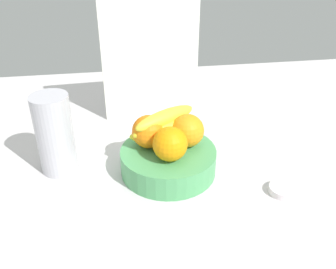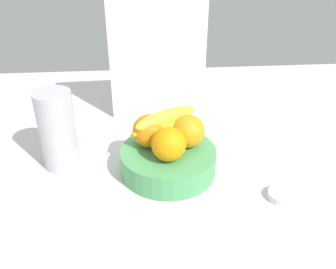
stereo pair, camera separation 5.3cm
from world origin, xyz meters
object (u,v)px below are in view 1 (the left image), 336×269
orange_front_right (188,131)px  thermos_tumbler (55,134)px  banana_bunch (166,128)px  orange_center (149,132)px  orange_front_left (170,144)px  cutting_board (150,59)px  fruit_bowl (168,160)px  jar_lid (283,190)px

orange_front_right → thermos_tumbler: (-30.68, 3.36, -0.18)cm
banana_bunch → thermos_tumbler: thermos_tumbler is taller
orange_center → thermos_tumbler: size_ratio=0.40×
banana_bunch → thermos_tumbler: size_ratio=0.91×
orange_front_left → cutting_board: cutting_board is taller
orange_center → cutting_board: cutting_board is taller
orange_front_right → fruit_bowl: bearing=-165.9°
jar_lid → fruit_bowl: bearing=152.5°
cutting_board → orange_front_right: bearing=-82.8°
thermos_tumbler → jar_lid: 53.47cm
fruit_bowl → banana_bunch: 7.77cm
fruit_bowl → banana_bunch: bearing=91.5°
orange_front_right → jar_lid: size_ratio=1.25×
fruit_bowl → jar_lid: (24.02, -12.52, -2.22)cm
fruit_bowl → orange_center: 8.42cm
orange_front_right → thermos_tumbler: 30.86cm
thermos_tumbler → jar_lid: (49.86, -17.10, -8.96)cm
thermos_tumbler → cutting_board: bearing=45.0°
cutting_board → jar_lid: size_ratio=5.71×
jar_lid → banana_bunch: bearing=147.3°
orange_front_left → banana_bunch: banana_bunch is taller
orange_center → cutting_board: bearing=82.2°
banana_bunch → cutting_board: bearing=90.8°
orange_center → banana_bunch: size_ratio=0.44×
orange_front_left → cutting_board: (-0.27, 34.07, 8.08)cm
fruit_bowl → banana_bunch: size_ratio=1.27×
orange_front_left → banana_bunch: (0.09, 6.99, 0.27)cm
orange_center → thermos_tumbler: (-21.58, 2.41, -0.18)cm
cutting_board → orange_front_left: bearing=-92.7°
orange_front_left → orange_front_right: (5.00, 5.26, 0.00)cm
fruit_bowl → thermos_tumbler: thermos_tumbler is taller
orange_front_left → orange_center: 7.45cm
fruit_bowl → thermos_tumbler: (-25.85, 4.58, 6.74)cm
fruit_bowl → cutting_board: size_ratio=0.63×
fruit_bowl → thermos_tumbler: size_ratio=1.16×
fruit_bowl → jar_lid: size_ratio=3.59×
orange_front_right → orange_center: size_ratio=1.00×
orange_front_left → orange_center: bearing=123.4°
orange_front_left → thermos_tumbler: bearing=161.4°
orange_front_right → orange_center: 9.15cm
orange_front_right → orange_center: (-9.10, 0.96, 0.00)cm
cutting_board → jar_lid: bearing=-63.3°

